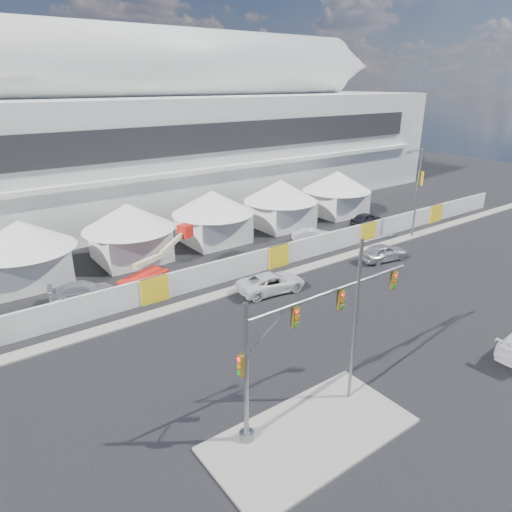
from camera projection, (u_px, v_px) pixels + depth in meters
ground at (351, 363)px, 27.23m from camera, size 160.00×160.00×0.00m
median_island at (310, 434)px, 21.64m from camera, size 10.00×5.00×0.15m
far_curb at (394, 242)px, 47.64m from camera, size 80.00×1.20×0.12m
stadium at (166, 132)px, 59.91m from camera, size 80.00×24.80×21.98m
tent_row at (173, 219)px, 44.46m from camera, size 53.40×8.40×5.40m
hoarding_fence at (278, 256)px, 41.10m from camera, size 70.00×0.25×2.00m
scaffold_tower at (383, 142)px, 77.54m from camera, size 4.40×4.40×12.00m
sedan_silver at (383, 252)px, 42.52m from camera, size 2.69×5.04×1.63m
pickup_curb at (271, 283)px, 36.22m from camera, size 3.28×5.84×1.54m
lot_car_a at (313, 235)px, 47.57m from camera, size 3.58×4.37×1.40m
lot_car_b at (366, 219)px, 53.12m from camera, size 2.05×4.44×1.47m
lot_car_c at (83, 291)px, 34.96m from camera, size 3.10×5.18×1.41m
traffic_mast at (287, 348)px, 21.12m from camera, size 10.81×0.69×7.07m
streetlight_median at (359, 310)px, 22.45m from camera, size 2.44×0.24×8.80m
streetlight_curb at (417, 187)px, 47.22m from camera, size 2.81×0.63×9.50m
boom_lift at (152, 275)px, 36.88m from camera, size 8.25×3.19×4.04m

